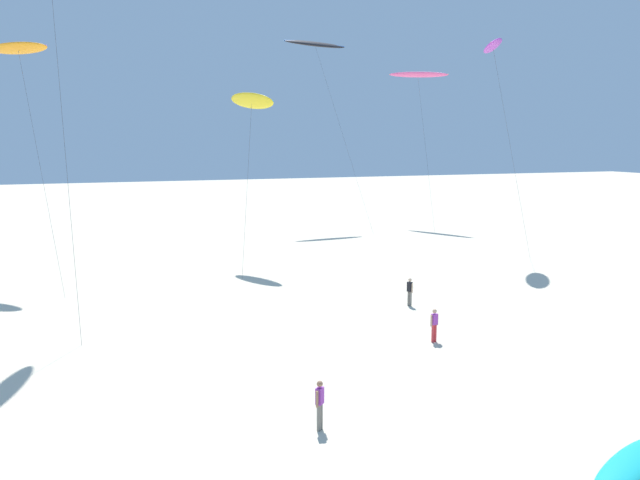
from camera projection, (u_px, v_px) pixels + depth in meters
name	position (u px, v px, depth m)	size (l,w,h in m)	color
flying_kite_1	(252.00, 101.00, 50.54)	(4.18, 8.86, 13.53)	yellow
flying_kite_2	(418.00, 75.00, 74.67)	(4.26, 11.95, 17.72)	#EA5193
flying_kite_3	(315.00, 44.00, 72.53)	(7.55, 10.66, 20.77)	black
flying_kite_5	(18.00, 48.00, 44.83)	(4.68, 10.46, 16.37)	orange
flying_kite_6	(493.00, 46.00, 52.48)	(5.29, 5.31, 17.94)	purple
grounded_kite_0	(629.00, 466.00, 19.26)	(4.90, 3.13, 0.40)	#19B2B7
person_foreground_walker	(410.00, 291.00, 38.41)	(0.27, 0.50, 1.68)	slate
person_near_right	(320.00, 403.00, 21.96)	(0.39, 0.39, 1.73)	slate
person_mid_field	(434.00, 324.00, 31.55)	(0.49, 0.28, 1.64)	red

